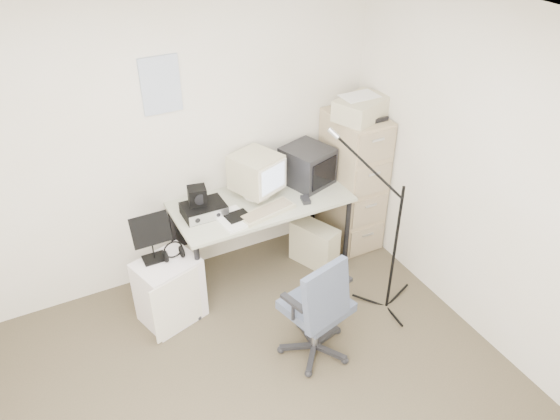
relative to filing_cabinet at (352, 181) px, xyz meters
name	(u,v)px	position (x,y,z in m)	size (l,w,h in m)	color
floor	(273,415)	(-1.58, -1.48, -0.66)	(3.60, 3.60, 0.01)	#423D2B
ceiling	(268,50)	(-1.58, -1.48, 1.85)	(3.60, 3.60, 0.01)	white
wall_back	(170,144)	(-1.58, 0.32, 0.60)	(3.60, 0.02, 2.50)	white
wall_right	(507,195)	(0.22, -1.48, 0.60)	(0.02, 3.60, 2.50)	white
wall_calendar	(161,85)	(-1.60, 0.31, 1.10)	(0.30, 0.02, 0.44)	white
filing_cabinet	(352,181)	(0.00, 0.00, 0.00)	(0.40, 0.60, 1.30)	tan
printer	(362,108)	(0.00, -0.05, 0.74)	(0.46, 0.31, 0.18)	beige
desk	(262,235)	(-0.95, -0.03, -0.29)	(1.50, 0.70, 0.73)	#AEB098
crt_monitor	(256,176)	(-0.95, 0.06, 0.27)	(0.35, 0.36, 0.38)	beige
crt_tv	(307,165)	(-0.45, 0.06, 0.25)	(0.36, 0.39, 0.33)	black
desk_speaker	(280,178)	(-0.70, 0.11, 0.15)	(0.08, 0.08, 0.15)	silver
keyboard	(267,212)	(-0.99, -0.22, 0.09)	(0.49, 0.17, 0.03)	beige
mouse	(306,200)	(-0.63, -0.22, 0.10)	(0.07, 0.11, 0.03)	black
radio_receiver	(204,210)	(-1.46, -0.01, 0.13)	(0.34, 0.24, 0.10)	black
radio_speaker	(197,195)	(-1.49, 0.03, 0.25)	(0.14, 0.13, 0.14)	black
papers	(233,219)	(-1.28, -0.19, 0.09)	(0.23, 0.32, 0.02)	white
pc_tower	(314,245)	(-0.50, -0.18, -0.45)	(0.19, 0.44, 0.41)	beige
office_chair	(316,304)	(-1.04, -1.11, -0.17)	(0.55, 0.55, 0.96)	#3E424D
side_cart	(170,290)	(-1.88, -0.26, -0.37)	(0.46, 0.37, 0.57)	silver
music_stand	(151,237)	(-1.95, -0.18, 0.13)	(0.29, 0.15, 0.42)	black
headphones	(174,253)	(-1.81, -0.25, -0.03)	(0.17, 0.17, 0.03)	black
mic_stand	(397,232)	(-0.24, -0.97, 0.12)	(0.02, 0.02, 1.54)	black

